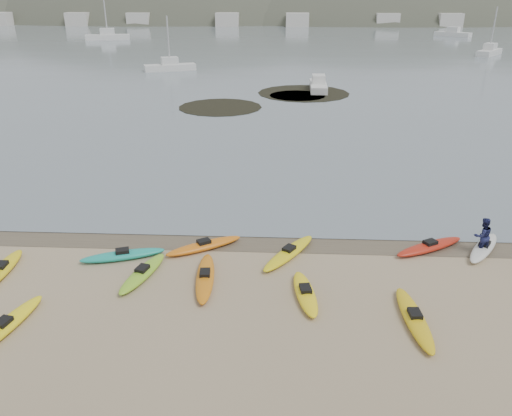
{
  "coord_description": "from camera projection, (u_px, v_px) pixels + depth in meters",
  "views": [
    {
      "loc": [
        1.04,
        -20.51,
        10.5
      ],
      "look_at": [
        0.0,
        0.0,
        1.5
      ],
      "focal_mm": 35.0,
      "sensor_mm": 36.0,
      "label": 1
    }
  ],
  "objects": [
    {
      "name": "far_hills",
      "position": [
        375.0,
        60.0,
        205.03
      ],
      "size": [
        550.0,
        135.0,
        80.0
      ],
      "color": "#384235",
      "rests_on": "ground"
    },
    {
      "name": "kelp_mats",
      "position": [
        278.0,
        98.0,
        52.69
      ],
      "size": [
        17.45,
        16.67,
        0.04
      ],
      "color": "black",
      "rests_on": "water"
    },
    {
      "name": "wet_sand",
      "position": [
        256.0,
        241.0,
        22.75
      ],
      "size": [
        60.0,
        60.0,
        0.0
      ],
      "primitive_type": "plane",
      "color": "brown",
      "rests_on": "ground"
    },
    {
      "name": "water",
      "position": [
        281.0,
        9.0,
        297.46
      ],
      "size": [
        1200.0,
        1200.0,
        0.0
      ],
      "primitive_type": "plane",
      "color": "slate",
      "rests_on": "ground"
    },
    {
      "name": "far_town",
      "position": [
        299.0,
        20.0,
        154.59
      ],
      "size": [
        199.0,
        5.0,
        4.0
      ],
      "color": "beige",
      "rests_on": "ground"
    },
    {
      "name": "ground",
      "position": [
        256.0,
        238.0,
        23.03
      ],
      "size": [
        600.0,
        600.0,
        0.0
      ],
      "primitive_type": "plane",
      "color": "tan",
      "rests_on": "ground"
    },
    {
      "name": "person_east",
      "position": [
        483.0,
        236.0,
        21.37
      ],
      "size": [
        0.93,
        0.79,
        1.66
      ],
      "primitive_type": "imported",
      "rotation": [
        0.0,
        0.0,
        3.37
      ],
      "color": "#1A1E4E",
      "rests_on": "ground"
    },
    {
      "name": "moored_boats",
      "position": [
        286.0,
        44.0,
        99.12
      ],
      "size": [
        90.49,
        80.27,
        1.36
      ],
      "color": "silver",
      "rests_on": "ground"
    },
    {
      "name": "kayaks",
      "position": [
        261.0,
        271.0,
        19.97
      ],
      "size": [
        22.91,
        10.04,
        0.34
      ],
      "color": "#89C828",
      "rests_on": "ground"
    }
  ]
}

